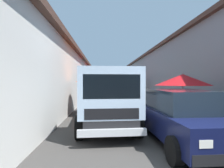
{
  "coord_description": "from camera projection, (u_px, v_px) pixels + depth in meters",
  "views": [
    {
      "loc": [
        -2.75,
        1.62,
        1.66
      ],
      "look_at": [
        11.56,
        0.92,
        1.54
      ],
      "focal_mm": 30.17,
      "sensor_mm": 36.0,
      "label": 1
    }
  ],
  "objects": [
    {
      "name": "parked_scooter",
      "position": [
        145.0,
        97.0,
        15.67
      ],
      "size": [
        1.69,
        0.35,
        1.14
      ],
      "color": "black",
      "rests_on": "ground"
    },
    {
      "name": "ground",
      "position": [
        121.0,
        101.0,
        16.32
      ],
      "size": [
        90.0,
        90.0,
        0.0
      ],
      "primitive_type": "plane",
      "color": "#3D3A38"
    },
    {
      "name": "fruit_stall_far_right",
      "position": [
        101.0,
        83.0,
        9.53
      ],
      "size": [
        2.56,
        2.56,
        2.14
      ],
      "color": "#9E9EA3",
      "rests_on": "ground"
    },
    {
      "name": "building_right_concrete",
      "position": [
        187.0,
        74.0,
        18.88
      ],
      "size": [
        49.8,
        7.5,
        4.95
      ],
      "color": "gray",
      "rests_on": "ground"
    },
    {
      "name": "fruit_stall_near_right",
      "position": [
        183.0,
        85.0,
        7.85
      ],
      "size": [
        2.31,
        2.31,
        2.08
      ],
      "color": "#9E9EA3",
      "rests_on": "ground"
    },
    {
      "name": "fruit_stall_near_left",
      "position": [
        103.0,
        81.0,
        13.65
      ],
      "size": [
        2.22,
        2.22,
        2.39
      ],
      "color": "#9E9EA3",
      "rests_on": "ground"
    },
    {
      "name": "delivery_truck",
      "position": [
        107.0,
        101.0,
        6.21
      ],
      "size": [
        5.01,
        2.19,
        2.08
      ],
      "color": "black",
      "rests_on": "ground"
    },
    {
      "name": "hatchback_car",
      "position": [
        184.0,
        116.0,
        5.16
      ],
      "size": [
        3.96,
        2.03,
        1.45
      ],
      "color": "#0F1438",
      "rests_on": "ground"
    },
    {
      "name": "vendor_by_crates",
      "position": [
        128.0,
        91.0,
        16.73
      ],
      "size": [
        0.57,
        0.4,
        1.6
      ],
      "color": "navy",
      "rests_on": "ground"
    },
    {
      "name": "fruit_stall_far_left",
      "position": [
        136.0,
        82.0,
        20.23
      ],
      "size": [
        2.17,
        2.17,
        2.24
      ],
      "color": "#9E9EA3",
      "rests_on": "ground"
    },
    {
      "name": "fruit_stall_mid_lane",
      "position": [
        101.0,
        83.0,
        19.78
      ],
      "size": [
        2.69,
        2.69,
        2.1
      ],
      "color": "#9E9EA3",
      "rests_on": "ground"
    },
    {
      "name": "building_left_whitewash",
      "position": [
        49.0,
        80.0,
        18.22
      ],
      "size": [
        49.8,
        7.5,
        3.79
      ],
      "color": "silver",
      "rests_on": "ground"
    }
  ]
}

